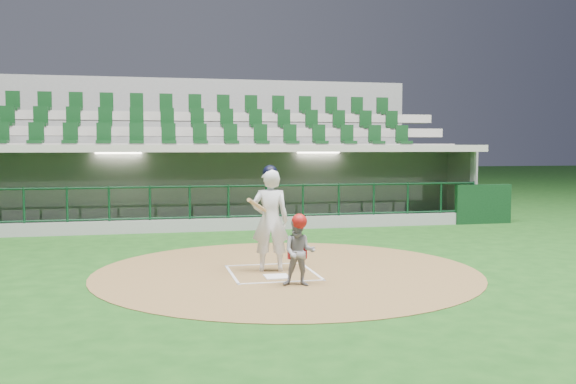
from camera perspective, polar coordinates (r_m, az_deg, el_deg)
ground at (r=12.23m, az=-1.68°, el=-6.99°), size 120.00×120.00×0.00m
dirt_circle at (r=12.10m, az=-0.09°, el=-7.08°), size 7.20×7.20×0.01m
home_plate at (r=11.56m, az=-1.01°, el=-7.53°), size 0.43×0.43×0.02m
batter_box_chalk at (r=11.94m, az=-1.40°, el=-7.18°), size 1.55×1.80×0.01m
dugout_structure at (r=19.80m, az=-5.75°, el=0.01°), size 16.40×3.70×3.00m
seating_deck at (r=22.83m, az=-6.92°, el=1.69°), size 17.00×6.72×5.15m
batter at (r=11.98m, az=-1.60°, el=-2.38°), size 0.92×0.93×1.99m
catcher at (r=10.76m, az=1.00°, el=-5.20°), size 0.66×0.58×1.22m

